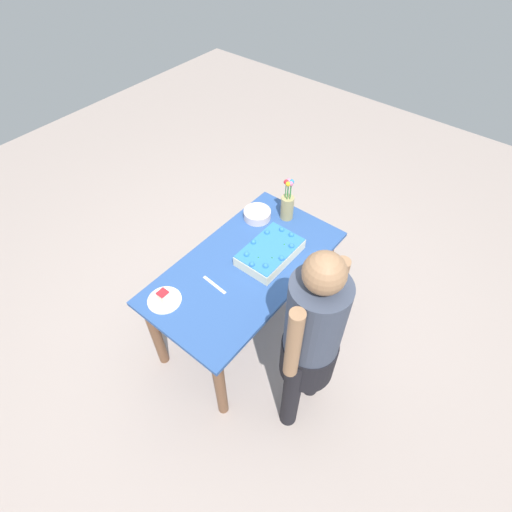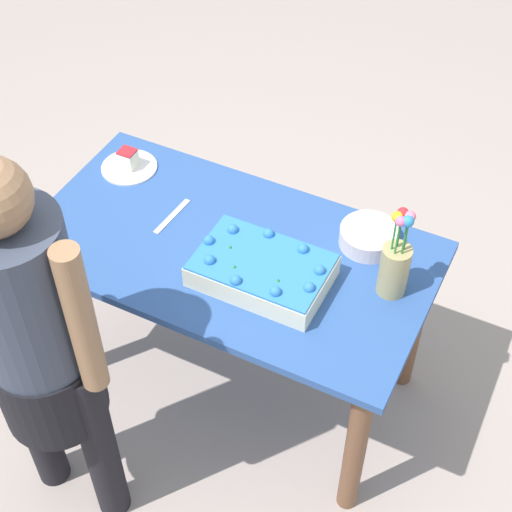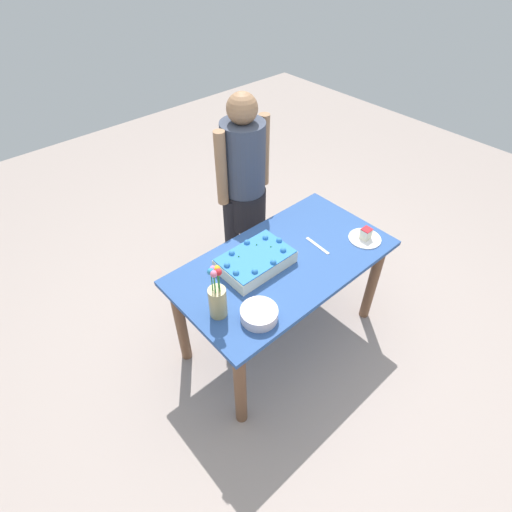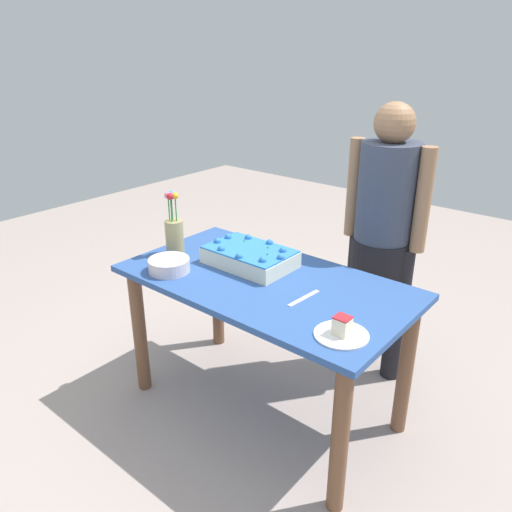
{
  "view_description": "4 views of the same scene",
  "coord_description": "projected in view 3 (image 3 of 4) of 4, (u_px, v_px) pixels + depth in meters",
  "views": [
    {
      "loc": [
        1.29,
        1.12,
        2.7
      ],
      "look_at": [
        -0.06,
        0.04,
        0.8
      ],
      "focal_mm": 28.0,
      "sensor_mm": 36.0,
      "label": 1
    },
    {
      "loc": [
        -0.9,
        1.6,
        2.6
      ],
      "look_at": [
        -0.15,
        0.11,
        0.87
      ],
      "focal_mm": 55.0,
      "sensor_mm": 36.0,
      "label": 2
    },
    {
      "loc": [
        -1.29,
        -1.2,
        2.38
      ],
      "look_at": [
        -0.14,
        0.1,
        0.78
      ],
      "focal_mm": 28.0,
      "sensor_mm": 36.0,
      "label": 3
    },
    {
      "loc": [
        1.3,
        -1.63,
        1.74
      ],
      "look_at": [
        -0.04,
        -0.01,
        0.84
      ],
      "focal_mm": 35.0,
      "sensor_mm": 36.0,
      "label": 4
    }
  ],
  "objects": [
    {
      "name": "cake_knife",
      "position": [
        317.0,
        246.0,
        2.5
      ],
      "size": [
        0.03,
        0.2,
        0.0
      ],
      "primitive_type": "cube",
      "rotation": [
        0.0,
        0.0,
        4.64
      ],
      "color": "silver",
      "rests_on": "dining_table"
    },
    {
      "name": "person_standing",
      "position": [
        244.0,
        183.0,
        2.81
      ],
      "size": [
        0.45,
        0.31,
        1.49
      ],
      "rotation": [
        0.0,
        0.0,
        -1.57
      ],
      "color": "black",
      "rests_on": "ground_plane"
    },
    {
      "name": "serving_plate_with_slice",
      "position": [
        365.0,
        236.0,
        2.53
      ],
      "size": [
        0.21,
        0.21,
        0.08
      ],
      "color": "white",
      "rests_on": "dining_table"
    },
    {
      "name": "dining_table",
      "position": [
        283.0,
        276.0,
        2.49
      ],
      "size": [
        1.36,
        0.74,
        0.73
      ],
      "color": "#2E5295",
      "rests_on": "ground_plane"
    },
    {
      "name": "flower_vase",
      "position": [
        217.0,
        298.0,
        2.02
      ],
      "size": [
        0.09,
        0.09,
        0.33
      ],
      "color": "tan",
      "rests_on": "dining_table"
    },
    {
      "name": "fruit_bowl",
      "position": [
        259.0,
        314.0,
        2.06
      ],
      "size": [
        0.2,
        0.2,
        0.06
      ],
      "primitive_type": "cylinder",
      "color": "silver",
      "rests_on": "dining_table"
    },
    {
      "name": "sheet_cake",
      "position": [
        256.0,
        260.0,
        2.34
      ],
      "size": [
        0.42,
        0.28,
        0.11
      ],
      "color": "#E9E5C5",
      "rests_on": "dining_table"
    },
    {
      "name": "ground_plane",
      "position": [
        279.0,
        334.0,
        2.9
      ],
      "size": [
        8.0,
        8.0,
        0.0
      ],
      "primitive_type": "plane",
      "color": "#A7968D"
    }
  ]
}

